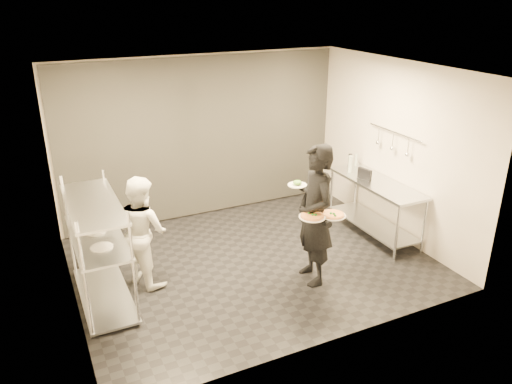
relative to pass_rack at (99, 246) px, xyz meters
name	(u,v)px	position (x,y,z in m)	size (l,w,h in m)	color
room_shell	(221,150)	(2.15, 1.18, 0.63)	(5.00, 4.00, 2.80)	black
pass_rack	(99,246)	(0.00, 0.00, 0.00)	(0.60, 1.60, 1.50)	silver
prep_counter	(375,199)	(4.33, 0.00, -0.14)	(0.60, 1.80, 0.92)	silver
utensil_rail	(393,142)	(4.58, 0.00, 0.78)	(0.07, 1.20, 0.31)	silver
waiter	(315,215)	(2.70, -0.76, 0.21)	(0.71, 0.47, 1.95)	black
chef	(142,231)	(0.60, 0.20, 0.00)	(0.74, 0.58, 1.53)	silver
pizza_plate_near	(312,216)	(2.54, -0.94, 0.30)	(0.35, 0.35, 0.05)	silver
pizza_plate_far	(333,215)	(2.83, -0.98, 0.28)	(0.34, 0.34, 0.05)	silver
salad_plate	(297,184)	(2.59, -0.46, 0.57)	(0.26, 0.26, 0.07)	silver
pos_monitor	(365,174)	(4.21, 0.17, 0.24)	(0.05, 0.25, 0.18)	black
bottle_green	(350,164)	(4.21, 0.57, 0.29)	(0.08, 0.08, 0.28)	#95A294
bottle_clear	(356,160)	(4.50, 0.80, 0.26)	(0.06, 0.06, 0.21)	#95A294
bottle_dark	(350,160)	(4.37, 0.80, 0.26)	(0.06, 0.06, 0.22)	black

